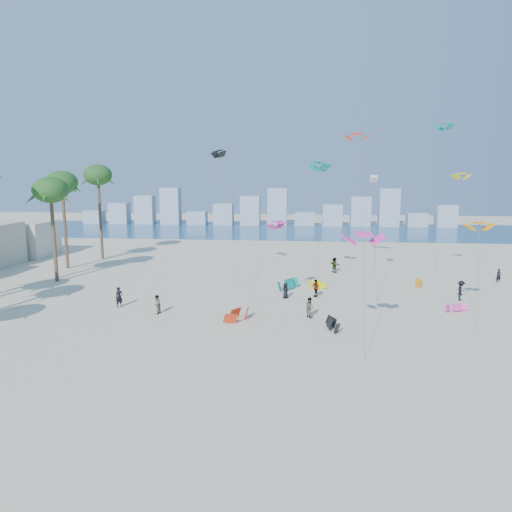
{
  "coord_description": "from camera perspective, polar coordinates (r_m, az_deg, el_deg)",
  "views": [
    {
      "loc": [
        7.17,
        -26.49,
        12.07
      ],
      "look_at": [
        3.0,
        16.0,
        4.5
      ],
      "focal_mm": 33.46,
      "sensor_mm": 36.0,
      "label": 1
    }
  ],
  "objects": [
    {
      "name": "kitesurfer_mid",
      "position": [
        40.37,
        6.41,
        -6.12
      ],
      "size": [
        1.03,
        1.07,
        1.74
      ],
      "primitive_type": "imported",
      "rotation": [
        0.0,
        0.0,
        2.2
      ],
      "color": "gray",
      "rests_on": "ground"
    },
    {
      "name": "distant_skyline",
      "position": [
        109.18,
        1.2,
        5.33
      ],
      "size": [
        85.0,
        3.0,
        8.4
      ],
      "color": "#9EADBF",
      "rests_on": "ground"
    },
    {
      "name": "kitesurfers_far",
      "position": [
        49.88,
        11.12,
        -3.09
      ],
      "size": [
        34.7,
        20.04,
        1.93
      ],
      "color": "black",
      "rests_on": "ground"
    },
    {
      "name": "ocean",
      "position": [
        99.48,
        1.44,
        3.09
      ],
      "size": [
        220.0,
        220.0,
        0.0
      ],
      "primitive_type": "plane",
      "color": "navy",
      "rests_on": "ground"
    },
    {
      "name": "ground",
      "position": [
        29.98,
        -8.99,
        -13.82
      ],
      "size": [
        220.0,
        220.0,
        0.0
      ],
      "primitive_type": "plane",
      "color": "beige",
      "rests_on": "ground"
    },
    {
      "name": "grounded_kites",
      "position": [
        45.24,
        7.46,
        -4.92
      ],
      "size": [
        21.44,
        18.04,
        1.05
      ],
      "color": "red",
      "rests_on": "ground"
    },
    {
      "name": "flying_kites",
      "position": [
        49.55,
        13.86,
        10.08
      ],
      "size": [
        33.68,
        35.83,
        18.57
      ],
      "color": "#FC38A8",
      "rests_on": "ground"
    },
    {
      "name": "kitesurfer_near",
      "position": [
        44.81,
        -16.04,
        -4.75
      ],
      "size": [
        0.79,
        0.78,
        1.85
      ],
      "primitive_type": "imported",
      "rotation": [
        0.0,
        0.0,
        0.75
      ],
      "color": "black",
      "rests_on": "ground"
    }
  ]
}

